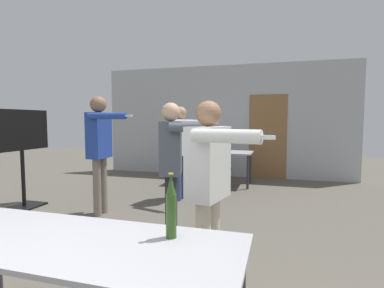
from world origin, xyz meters
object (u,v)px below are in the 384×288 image
Objects in this scene: beer_bottle at (171,207)px; person_left_plaid at (100,142)px; office_chair_far_right at (209,161)px; tv_screen at (22,147)px; drink_cup at (203,150)px; office_chair_side_rolled at (213,170)px; person_near_casual at (172,158)px; person_right_polo at (210,177)px; person_far_watching at (181,144)px.

person_left_plaid is at bearing 130.84° from beer_bottle.
person_left_plaid is 4.62× the size of beer_bottle.
beer_bottle reaches higher than office_chair_far_right.
tv_screen is 17.86× the size of drink_cup.
beer_bottle is at bearing -78.24° from drink_cup.
office_chair_side_rolled is 2.46× the size of beer_bottle.
person_near_casual is 18.25× the size of drink_cup.
person_near_casual is 3.92m from office_chair_far_right.
office_chair_far_right is at bearing -35.28° from tv_screen.
office_chair_far_right is (-0.43, 1.48, -0.02)m from office_chair_side_rolled.
drink_cup is at bearing 158.94° from person_left_plaid.
office_chair_side_rolled is (-0.67, 3.28, -0.50)m from person_right_polo.
person_right_polo is (2.02, -1.48, -0.14)m from person_left_plaid.
office_chair_far_right is (0.92, 3.28, -0.67)m from person_left_plaid.
office_chair_side_rolled is at bearing 98.61° from beer_bottle.
tv_screen is at bearing -87.89° from person_left_plaid.
person_far_watching is at bearing 178.95° from person_near_casual.
office_chair_side_rolled is at bearing -155.19° from person_right_polo.
person_left_plaid is (-1.36, 0.58, 0.12)m from person_near_casual.
person_right_polo is at bearing 37.17° from person_far_watching.
person_left_plaid is at bearing -23.48° from person_far_watching.
person_near_casual is 1.03× the size of person_right_polo.
person_right_polo is 4.91m from office_chair_far_right.
office_chair_side_rolled reaches higher than office_chair_far_right.
drink_cup is (-0.99, 4.75, -0.14)m from beer_bottle.
tv_screen reaches higher than office_chair_far_right.
person_right_polo is 0.80m from beer_bottle.
person_right_polo is 4.09m from drink_cup.
office_chair_side_rolled is 10.62× the size of drink_cup.
person_left_plaid is 19.90× the size of drink_cup.
beer_bottle is at bearing 3.68° from person_near_casual.
office_chair_far_right is 2.39× the size of beer_bottle.
office_chair_side_rolled is at bearing -56.40° from tv_screen.
office_chair_far_right is 10.32× the size of drink_cup.
drink_cup is (-1.04, 3.96, -0.17)m from person_right_polo.
tv_screen is 1.43m from person_left_plaid.
office_chair_side_rolled is at bearing 143.65° from person_left_plaid.
person_right_polo reaches higher than office_chair_side_rolled.
person_far_watching is (2.32, 1.20, 0.01)m from tv_screen.
beer_bottle is 4.31× the size of drink_cup.
office_chair_side_rolled is at bearing 158.50° from person_far_watching.
beer_bottle is (1.08, -3.44, -0.08)m from person_far_watching.
person_left_plaid reaches higher than tv_screen.
person_left_plaid is 3.01m from beer_bottle.
tv_screen is 1.01× the size of person_right_polo.
office_chair_far_right is 5.67m from beer_bottle.
person_right_polo is at bearing 44.36° from office_chair_far_right.
tv_screen is 0.96× the size of person_far_watching.
tv_screen is 3.38m from office_chair_side_rolled.
beer_bottle is (0.61, -1.70, -0.06)m from person_near_casual.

